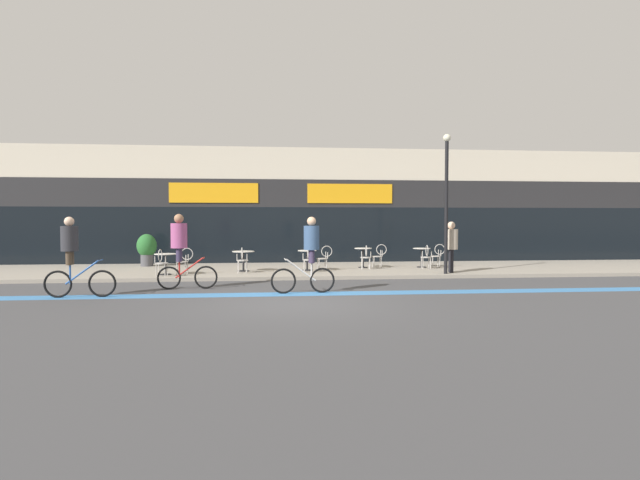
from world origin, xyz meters
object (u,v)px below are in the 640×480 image
(cafe_chair_0_side, at_px, (184,259))
(lamp_post, at_px, (446,193))
(cafe_chair_2_side, at_px, (324,256))
(cyclist_0, at_px, (309,250))
(bistro_table_2, at_px, (307,256))
(cafe_chair_1_near, at_px, (242,258))
(cafe_chair_4_near, at_px, (426,255))
(cyclist_2, at_px, (181,245))
(pedestrian_near_end, at_px, (451,242))
(planter_pot, at_px, (147,248))
(bistro_table_1, at_px, (243,257))
(bistro_table_3, at_px, (363,254))
(cafe_chair_3_side, at_px, (379,254))
(bistro_table_4, at_px, (422,254))
(cafe_chair_3_near, at_px, (366,255))
(cafe_chair_4_side, at_px, (437,254))
(cafe_chair_0_near, at_px, (161,261))
(bistro_table_0, at_px, (165,260))
(cafe_chair_2_near, at_px, (308,258))
(cyclist_1, at_px, (73,252))

(cafe_chair_0_side, bearing_deg, lamp_post, 179.93)
(cafe_chair_2_side, xyz_separation_m, cyclist_0, (-0.93, -4.83, 0.53))
(bistro_table_2, distance_m, cafe_chair_2_side, 0.63)
(cafe_chair_1_near, distance_m, cafe_chair_4_near, 6.87)
(cyclist_0, distance_m, cyclist_2, 3.71)
(cyclist_0, relative_size, pedestrian_near_end, 1.15)
(planter_pot, bearing_deg, bistro_table_1, -31.68)
(bistro_table_3, bearing_deg, cafe_chair_3_side, -0.36)
(pedestrian_near_end, bearing_deg, cyclist_0, 48.71)
(bistro_table_1, relative_size, lamp_post, 0.17)
(cafe_chair_2_side, distance_m, cyclist_2, 5.86)
(bistro_table_1, height_order, bistro_table_4, bistro_table_4)
(cafe_chair_3_near, height_order, cafe_chair_4_side, same)
(bistro_table_2, distance_m, pedestrian_near_end, 5.14)
(cafe_chair_0_near, xyz_separation_m, cafe_chair_3_near, (7.08, 1.81, 0.00))
(bistro_table_3, distance_m, cafe_chair_1_near, 4.79)
(bistro_table_0, relative_size, cafe_chair_4_near, 0.80)
(cafe_chair_1_near, height_order, cafe_chair_4_near, same)
(cafe_chair_1_near, distance_m, cafe_chair_3_near, 4.62)
(lamp_post, bearing_deg, cafe_chair_0_near, -179.99)
(bistro_table_3, relative_size, cafe_chair_2_near, 0.85)
(planter_pot, relative_size, cyclist_1, 0.63)
(bistro_table_2, relative_size, cyclist_1, 0.36)
(cafe_chair_3_near, distance_m, planter_pot, 8.74)
(bistro_table_2, xyz_separation_m, cafe_chair_0_near, (-4.86, -1.57, -0.01))
(bistro_table_1, xyz_separation_m, cyclist_2, (-1.54, -3.67, 0.62))
(cafe_chair_2_near, xyz_separation_m, cafe_chair_3_side, (2.87, 1.49, 0.00))
(cafe_chair_1_near, relative_size, cyclist_1, 0.44)
(bistro_table_0, height_order, bistro_table_3, bistro_table_3)
(bistro_table_0, distance_m, cafe_chair_0_near, 0.63)
(planter_pot, relative_size, cyclist_0, 0.63)
(planter_pot, bearing_deg, lamp_post, -19.93)
(planter_pot, xyz_separation_m, cyclist_2, (2.40, -6.11, 0.42))
(cafe_chair_1_near, bearing_deg, cafe_chair_0_side, 100.33)
(bistro_table_4, xyz_separation_m, planter_pot, (-10.78, 1.60, 0.19))
(bistro_table_3, bearing_deg, bistro_table_2, -158.75)
(cafe_chair_3_side, bearing_deg, cafe_chair_4_side, -179.09)
(bistro_table_1, bearing_deg, cafe_chair_3_side, 10.05)
(cafe_chair_4_side, distance_m, cyclist_2, 10.08)
(bistro_table_4, height_order, pedestrian_near_end, pedestrian_near_end)
(cyclist_0, bearing_deg, cafe_chair_2_near, -97.41)
(bistro_table_0, bearing_deg, lamp_post, -3.76)
(cafe_chair_2_near, distance_m, cafe_chair_2_side, 0.90)
(cafe_chair_2_near, xyz_separation_m, cyclist_1, (-6.27, -4.38, 0.51))
(cafe_chair_0_near, height_order, cafe_chair_3_side, same)
(bistro_table_4, height_order, cyclist_0, cyclist_0)
(bistro_table_2, distance_m, cafe_chair_4_side, 5.21)
(cafe_chair_0_side, height_order, cafe_chair_3_side, same)
(cafe_chair_2_near, bearing_deg, cafe_chair_1_near, 99.77)
(bistro_table_0, relative_size, cafe_chair_4_side, 0.80)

